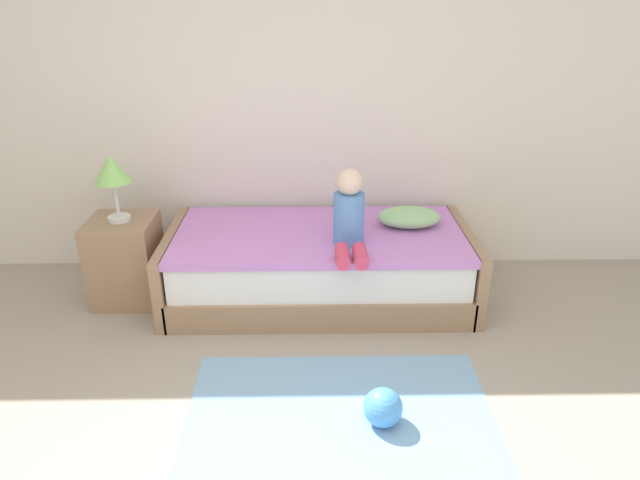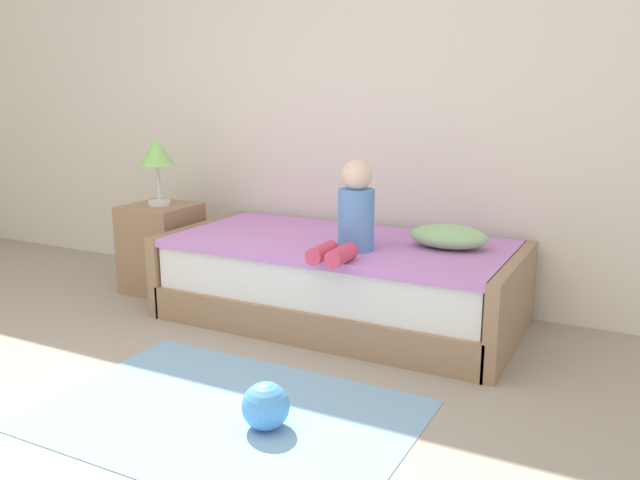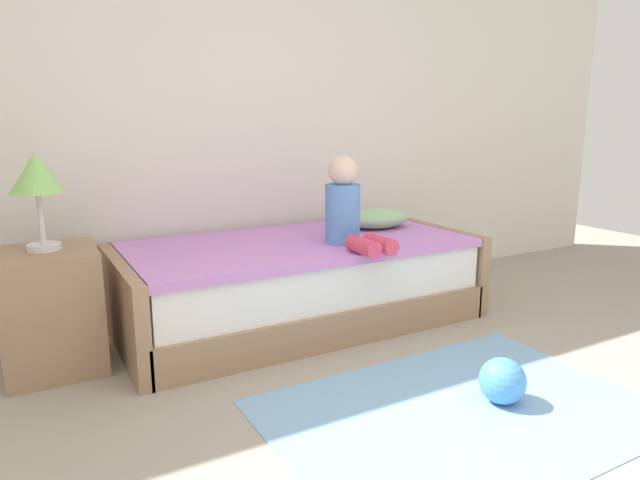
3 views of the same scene
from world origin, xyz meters
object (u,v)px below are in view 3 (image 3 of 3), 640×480
Objects in this scene: nightstand at (51,311)px; child_figure at (347,209)px; table_lamp at (37,178)px; pillow at (378,218)px; toy_ball at (502,381)px; bed at (300,282)px.

nightstand is 1.18× the size of child_figure.
table_lamp is 2.02m from pillow.
table_lamp reaches higher than pillow.
table_lamp is 1.02× the size of pillow.
nightstand is 1.33× the size of table_lamp.
pillow is at bearing 3.23° from nightstand.
table_lamp is at bearing 141.63° from toy_ball.
pillow is at bearing 9.01° from bed.
child_figure is 2.54× the size of toy_ball.
child_figure is at bearing 95.90° from toy_ball.
nightstand reaches higher than toy_ball.
nightstand is 2.00m from pillow.
bed is 0.71m from pillow.
toy_ball is at bearing -77.18° from bed.
child_figure reaches higher than pillow.
nightstand is 0.64m from table_lamp.
child_figure is (0.19, -0.23, 0.46)m from bed.
bed reaches higher than toy_ball.
nightstand is 1.36× the size of pillow.
toy_ball is (1.65, -1.31, -0.84)m from table_lamp.
nightstand is at bearing 171.98° from child_figure.
nightstand reaches higher than bed.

